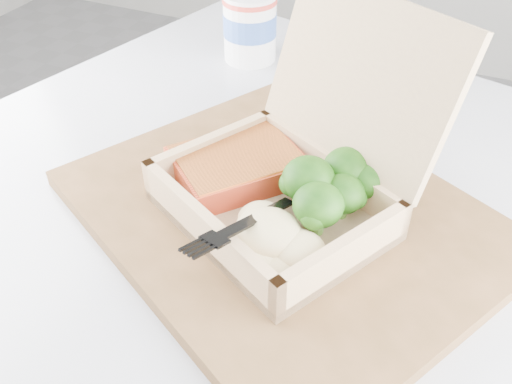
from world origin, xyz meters
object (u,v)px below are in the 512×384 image
at_px(cafe_table, 268,354).
at_px(serving_tray, 283,214).
at_px(paper_cup, 250,25).
at_px(takeout_container, 300,165).

height_order(cafe_table, serving_tray, serving_tray).
bearing_deg(paper_cup, serving_tray, -60.07).
bearing_deg(serving_tray, takeout_container, 51.56).
relative_size(cafe_table, paper_cup, 10.85).
bearing_deg(paper_cup, cafe_table, -62.23).
height_order(cafe_table, paper_cup, paper_cup).
relative_size(serving_tray, takeout_container, 1.43).
bearing_deg(paper_cup, takeout_container, -57.65).
height_order(serving_tray, paper_cup, paper_cup).
xyz_separation_m(takeout_container, paper_cup, (-0.19, 0.29, -0.01)).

